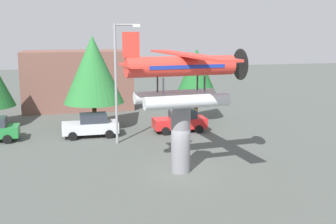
{
  "coord_description": "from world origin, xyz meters",
  "views": [
    {
      "loc": [
        -6.18,
        -22.17,
        7.96
      ],
      "look_at": [
        0.0,
        3.0,
        2.92
      ],
      "focal_mm": 44.88,
      "sensor_mm": 36.0,
      "label": 1
    }
  ],
  "objects_px": {
    "display_pedestal": "(181,139)",
    "car_mid_silver": "(91,125)",
    "streetlight_primary": "(118,76)",
    "car_far_red": "(180,121)",
    "tree_east": "(93,70)",
    "storefront_building": "(78,80)",
    "tree_center_back": "(196,71)",
    "floatplane_monument": "(183,75)"
  },
  "relations": [
    {
      "from": "streetlight_primary",
      "to": "storefront_building",
      "type": "xyz_separation_m",
      "value": [
        -2.39,
        14.92,
        -1.9
      ]
    },
    {
      "from": "streetlight_primary",
      "to": "tree_east",
      "type": "bearing_deg",
      "value": 105.88
    },
    {
      "from": "car_mid_silver",
      "to": "tree_center_back",
      "type": "relative_size",
      "value": 0.65
    },
    {
      "from": "car_far_red",
      "to": "streetlight_primary",
      "type": "height_order",
      "value": "streetlight_primary"
    },
    {
      "from": "floatplane_monument",
      "to": "streetlight_primary",
      "type": "xyz_separation_m",
      "value": [
        -2.7,
        7.07,
        -0.7
      ]
    },
    {
      "from": "car_mid_silver",
      "to": "streetlight_primary",
      "type": "distance_m",
      "value": 5.01
    },
    {
      "from": "floatplane_monument",
      "to": "streetlight_primary",
      "type": "bearing_deg",
      "value": 105.45
    },
    {
      "from": "car_far_red",
      "to": "tree_east",
      "type": "height_order",
      "value": "tree_east"
    },
    {
      "from": "floatplane_monument",
      "to": "car_mid_silver",
      "type": "bearing_deg",
      "value": 110.4
    },
    {
      "from": "car_far_red",
      "to": "tree_center_back",
      "type": "height_order",
      "value": "tree_center_back"
    },
    {
      "from": "floatplane_monument",
      "to": "storefront_building",
      "type": "xyz_separation_m",
      "value": [
        -5.09,
        21.99,
        -2.59
      ]
    },
    {
      "from": "floatplane_monument",
      "to": "tree_center_back",
      "type": "distance_m",
      "value": 13.77
    },
    {
      "from": "car_far_red",
      "to": "display_pedestal",
      "type": "bearing_deg",
      "value": 74.64
    },
    {
      "from": "car_far_red",
      "to": "tree_center_back",
      "type": "relative_size",
      "value": 0.65
    },
    {
      "from": "car_mid_silver",
      "to": "streetlight_primary",
      "type": "bearing_deg",
      "value": 128.32
    },
    {
      "from": "display_pedestal",
      "to": "streetlight_primary",
      "type": "xyz_separation_m",
      "value": [
        -2.57,
        7.08,
        2.92
      ]
    },
    {
      "from": "tree_east",
      "to": "tree_center_back",
      "type": "xyz_separation_m",
      "value": [
        8.97,
        0.79,
        -0.39
      ]
    },
    {
      "from": "floatplane_monument",
      "to": "storefront_building",
      "type": "distance_m",
      "value": 22.72
    },
    {
      "from": "car_mid_silver",
      "to": "tree_east",
      "type": "height_order",
      "value": "tree_east"
    },
    {
      "from": "display_pedestal",
      "to": "floatplane_monument",
      "type": "xyz_separation_m",
      "value": [
        0.13,
        0.01,
        3.62
      ]
    },
    {
      "from": "car_mid_silver",
      "to": "tree_center_back",
      "type": "xyz_separation_m",
      "value": [
        9.43,
        3.4,
        3.61
      ]
    },
    {
      "from": "tree_east",
      "to": "storefront_building",
      "type": "bearing_deg",
      "value": 95.58
    },
    {
      "from": "display_pedestal",
      "to": "streetlight_primary",
      "type": "distance_m",
      "value": 8.08
    },
    {
      "from": "tree_east",
      "to": "streetlight_primary",
      "type": "bearing_deg",
      "value": -74.12
    },
    {
      "from": "car_mid_silver",
      "to": "tree_east",
      "type": "xyz_separation_m",
      "value": [
        0.46,
        2.6,
        3.99
      ]
    },
    {
      "from": "storefront_building",
      "to": "floatplane_monument",
      "type": "bearing_deg",
      "value": -76.96
    },
    {
      "from": "tree_center_back",
      "to": "display_pedestal",
      "type": "bearing_deg",
      "value": -111.17
    },
    {
      "from": "floatplane_monument",
      "to": "car_mid_silver",
      "type": "distance_m",
      "value": 11.5
    },
    {
      "from": "display_pedestal",
      "to": "tree_east",
      "type": "bearing_deg",
      "value": 108.31
    },
    {
      "from": "streetlight_primary",
      "to": "tree_east",
      "type": "distance_m",
      "value": 5.18
    },
    {
      "from": "display_pedestal",
      "to": "car_mid_silver",
      "type": "distance_m",
      "value": 10.51
    },
    {
      "from": "tree_east",
      "to": "car_mid_silver",
      "type": "bearing_deg",
      "value": -100.07
    },
    {
      "from": "storefront_building",
      "to": "tree_east",
      "type": "relative_size",
      "value": 1.43
    },
    {
      "from": "streetlight_primary",
      "to": "tree_center_back",
      "type": "bearing_deg",
      "value": 37.42
    },
    {
      "from": "streetlight_primary",
      "to": "tree_center_back",
      "type": "distance_m",
      "value": 9.52
    },
    {
      "from": "floatplane_monument",
      "to": "storefront_building",
      "type": "height_order",
      "value": "floatplane_monument"
    },
    {
      "from": "display_pedestal",
      "to": "tree_east",
      "type": "relative_size",
      "value": 0.51
    },
    {
      "from": "tree_east",
      "to": "floatplane_monument",
      "type": "bearing_deg",
      "value": -71.12
    },
    {
      "from": "floatplane_monument",
      "to": "streetlight_primary",
      "type": "height_order",
      "value": "streetlight_primary"
    },
    {
      "from": "storefront_building",
      "to": "tree_center_back",
      "type": "xyz_separation_m",
      "value": [
        9.94,
        -9.14,
        1.52
      ]
    },
    {
      "from": "car_mid_silver",
      "to": "tree_east",
      "type": "relative_size",
      "value": 0.55
    },
    {
      "from": "display_pedestal",
      "to": "tree_center_back",
      "type": "bearing_deg",
      "value": 68.83
    }
  ]
}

